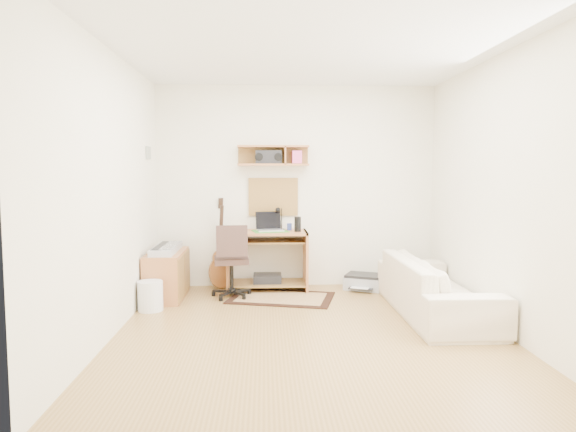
{
  "coord_description": "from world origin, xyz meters",
  "views": [
    {
      "loc": [
        -0.42,
        -4.8,
        1.51
      ],
      "look_at": [
        -0.15,
        1.05,
        1.0
      ],
      "focal_mm": 32.6,
      "sensor_mm": 36.0,
      "label": 1
    }
  ],
  "objects_px": {
    "printer": "(365,282)",
    "sofa": "(436,277)",
    "desk": "(267,261)",
    "task_chair": "(231,260)",
    "cabinet": "(167,275)"
  },
  "relations": [
    {
      "from": "printer",
      "to": "desk",
      "type": "bearing_deg",
      "value": -156.31
    },
    {
      "from": "task_chair",
      "to": "sofa",
      "type": "xyz_separation_m",
      "value": [
        2.19,
        -0.85,
        -0.05
      ]
    },
    {
      "from": "desk",
      "to": "task_chair",
      "type": "height_order",
      "value": "task_chair"
    },
    {
      "from": "task_chair",
      "to": "sofa",
      "type": "bearing_deg",
      "value": -27.03
    },
    {
      "from": "sofa",
      "to": "task_chair",
      "type": "bearing_deg",
      "value": 68.89
    },
    {
      "from": "task_chair",
      "to": "cabinet",
      "type": "relative_size",
      "value": 0.99
    },
    {
      "from": "desk",
      "to": "sofa",
      "type": "height_order",
      "value": "sofa"
    },
    {
      "from": "task_chair",
      "to": "printer",
      "type": "xyz_separation_m",
      "value": [
        1.67,
        0.36,
        -0.36
      ]
    },
    {
      "from": "desk",
      "to": "sofa",
      "type": "distance_m",
      "value": 2.13
    },
    {
      "from": "printer",
      "to": "sofa",
      "type": "distance_m",
      "value": 1.34
    },
    {
      "from": "cabinet",
      "to": "printer",
      "type": "distance_m",
      "value": 2.47
    },
    {
      "from": "cabinet",
      "to": "sofa",
      "type": "relative_size",
      "value": 0.45
    },
    {
      "from": "printer",
      "to": "sofa",
      "type": "xyz_separation_m",
      "value": [
        0.52,
        -1.2,
        0.31
      ]
    },
    {
      "from": "desk",
      "to": "printer",
      "type": "bearing_deg",
      "value": 0.11
    },
    {
      "from": "desk",
      "to": "sofa",
      "type": "bearing_deg",
      "value": -34.25
    }
  ]
}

